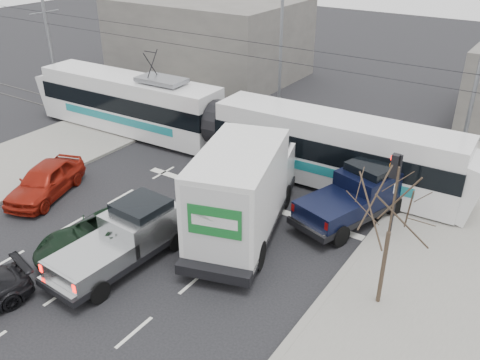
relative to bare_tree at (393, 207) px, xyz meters
The scene contains 14 objects.
ground 8.85m from the bare_tree, 161.79° to the right, with size 120.00×120.00×0.00m, color black.
rails 11.33m from the bare_tree, 135.38° to the left, with size 60.00×1.60×0.03m, color #33302D.
building_left 29.11m from the bare_tree, 137.92° to the left, with size 14.00×10.00×6.00m, color slate.
bare_tree is the anchor object (origin of this frame).
traffic_signal 4.28m from the bare_tree, 105.76° to the left, with size 0.44×0.44×3.60m.
street_lamp_near 11.58m from the bare_tree, 91.42° to the left, with size 2.38×0.25×9.00m.
street_lamp_far 17.97m from the bare_tree, 131.12° to the left, with size 2.38×0.25×9.00m.
catenary 10.68m from the bare_tree, 135.38° to the left, with size 60.00×0.20×7.00m.
tram 13.55m from the bare_tree, 148.88° to the left, with size 24.94×3.43×5.08m.
silver_pickup 9.55m from the bare_tree, 162.43° to the right, with size 2.37×6.03×2.16m.
box_truck 6.55m from the bare_tree, 169.57° to the left, with size 4.94×8.39×3.97m.
navy_pickup 6.16m from the bare_tree, 119.70° to the left, with size 3.66×5.99×2.37m.
green_car 10.61m from the bare_tree, 164.07° to the right, with size 2.61×5.65×1.57m, color black.
red_car 15.86m from the bare_tree, behind, with size 1.84×4.58×1.56m, color maroon.
Camera 1 is at (11.09, -11.09, 11.60)m, focal length 38.00 mm.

